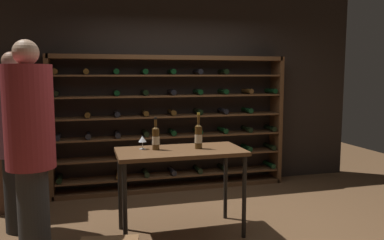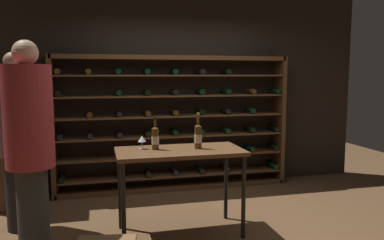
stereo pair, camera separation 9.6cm
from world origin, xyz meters
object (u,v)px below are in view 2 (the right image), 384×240
(person_host_in_suit, at_px, (30,140))
(wine_bottle_gold_foil, at_px, (198,136))
(wine_glass_stemmed_center, at_px, (142,139))
(tasting_table, at_px, (180,158))
(wine_rack, at_px, (174,124))
(person_guest_blue_shirt, at_px, (17,133))
(display_cabinet, at_px, (11,138))
(wine_bottle_black_capsule, at_px, (155,138))

(person_host_in_suit, xyz_separation_m, wine_bottle_gold_foil, (1.60, 0.20, -0.06))
(wine_bottle_gold_foil, relative_size, wine_glass_stemmed_center, 2.69)
(tasting_table, bearing_deg, wine_rack, 80.65)
(person_host_in_suit, distance_m, person_guest_blue_shirt, 0.76)
(wine_rack, xyz_separation_m, wine_bottle_gold_foil, (-0.06, -1.57, 0.07))
(person_guest_blue_shirt, xyz_separation_m, display_cabinet, (-0.21, 0.73, -0.16))
(person_host_in_suit, relative_size, display_cabinet, 1.10)
(tasting_table, relative_size, wine_glass_stemmed_center, 9.35)
(wine_bottle_gold_foil, bearing_deg, wine_glass_stemmed_center, 168.33)
(tasting_table, bearing_deg, wine_bottle_black_capsule, 165.02)
(wine_glass_stemmed_center, bearing_deg, wine_rack, 66.42)
(display_cabinet, relative_size, wine_bottle_black_capsule, 5.30)
(wine_bottle_black_capsule, bearing_deg, person_host_in_suit, -167.38)
(wine_rack, height_order, tasting_table, wine_rack)
(wine_bottle_gold_foil, bearing_deg, person_host_in_suit, -172.74)
(wine_bottle_gold_foil, height_order, wine_bottle_black_capsule, wine_bottle_gold_foil)
(person_host_in_suit, bearing_deg, person_guest_blue_shirt, -68.74)
(tasting_table, xyz_separation_m, person_guest_blue_shirt, (-1.65, 0.52, 0.25))
(wine_glass_stemmed_center, bearing_deg, display_cabinet, 142.77)
(person_guest_blue_shirt, relative_size, display_cabinet, 1.06)
(wine_bottle_black_capsule, relative_size, wine_glass_stemmed_center, 2.41)
(tasting_table, relative_size, person_host_in_suit, 0.66)
(display_cabinet, bearing_deg, wine_glass_stemmed_center, -37.23)
(tasting_table, height_order, person_guest_blue_shirt, person_guest_blue_shirt)
(person_host_in_suit, relative_size, wine_bottle_gold_foil, 5.24)
(person_guest_blue_shirt, bearing_deg, tasting_table, 81.81)
(display_cabinet, distance_m, wine_bottle_black_capsule, 2.01)
(person_host_in_suit, xyz_separation_m, wine_bottle_black_capsule, (1.16, 0.26, -0.07))
(wine_rack, distance_m, wine_glass_stemmed_center, 1.58)
(tasting_table, xyz_separation_m, person_host_in_suit, (-1.41, -0.20, 0.29))
(person_host_in_suit, relative_size, wine_glass_stemmed_center, 14.10)
(person_guest_blue_shirt, bearing_deg, person_host_in_suit, 28.01)
(wine_bottle_gold_foil, xyz_separation_m, wine_bottle_black_capsule, (-0.44, 0.06, -0.01))
(tasting_table, relative_size, wine_bottle_gold_foil, 3.47)
(display_cabinet, height_order, wine_glass_stemmed_center, display_cabinet)
(wine_rack, bearing_deg, wine_glass_stemmed_center, -113.58)
(person_host_in_suit, distance_m, display_cabinet, 1.53)
(wine_rack, xyz_separation_m, person_host_in_suit, (-1.67, -1.77, 0.13))
(person_guest_blue_shirt, bearing_deg, wine_glass_stemmed_center, 82.17)
(wine_bottle_black_capsule, bearing_deg, wine_glass_stemmed_center, 154.48)
(wine_bottle_gold_foil, bearing_deg, wine_rack, 87.72)
(display_cabinet, xyz_separation_m, wine_bottle_black_capsule, (1.61, -1.19, 0.13))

